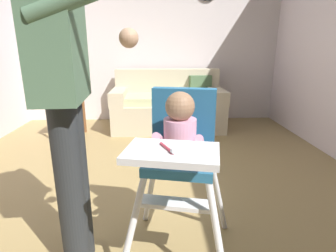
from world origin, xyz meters
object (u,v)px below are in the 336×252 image
sippy_cup (63,95)px  toy_ball (183,161)px  couch (168,106)px  high_chair (180,145)px  adult_standing (65,94)px  side_table (67,109)px

sippy_cup → toy_ball: bearing=-35.9°
couch → high_chair: 2.70m
adult_standing → toy_ball: 1.68m
high_chair → couch: bearing=-169.0°
adult_standing → side_table: bearing=104.0°
toy_ball → sippy_cup: size_ratio=1.44×
sippy_cup → side_table: bearing=-0.0°
toy_ball → sippy_cup: (-1.50, 1.09, 0.50)m
couch → sippy_cup: size_ratio=16.30×
couch → toy_ball: size_ratio=11.31×
toy_ball → couch: bearing=93.1°
high_chair → adult_standing: (-0.57, -0.04, 0.28)m
toy_ball → high_chair: bearing=-96.4°
couch → adult_standing: size_ratio=0.95×
sippy_cup → high_chair: bearing=-59.1°
couch → toy_ball: bearing=3.1°
high_chair → side_table: bearing=-137.5°
high_chair → adult_standing: adult_standing is taller
toy_ball → side_table: (-1.47, 1.09, 0.31)m
toy_ball → side_table: side_table is taller
side_table → sippy_cup: size_ratio=5.20×
couch → high_chair: size_ratio=1.66×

